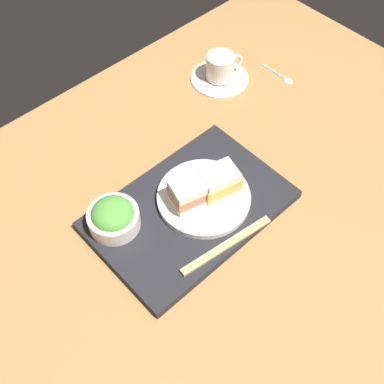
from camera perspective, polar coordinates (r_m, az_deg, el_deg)
ground_plane at (r=104.72cm, az=2.63°, el=-1.66°), size 140.00×100.00×3.00cm
serving_tray at (r=101.04cm, az=-0.26°, el=-2.08°), size 40.02×26.29×2.08cm
sandwich_plate at (r=100.72cm, az=1.38°, el=-0.64°), size 19.37×19.37×1.38cm
sandwich_near at (r=97.00cm, az=-0.25°, el=-0.06°), size 8.80×7.41×5.79cm
sandwich_far at (r=98.62cm, az=3.06°, el=1.25°), size 9.22×7.80×6.07cm
salad_bowl at (r=96.68cm, az=-9.17°, el=-2.87°), size 10.29×10.29×6.25cm
chopsticks_pair at (r=95.24cm, az=4.06°, el=-6.19°), size 21.05×4.27×0.70cm
coffee_cup at (r=128.00cm, az=3.33°, el=14.06°), size 14.99×14.99×7.16cm
teaspoon at (r=131.72cm, az=10.69°, el=13.04°), size 2.07×10.26×0.80cm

